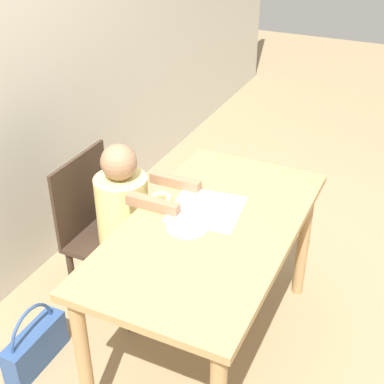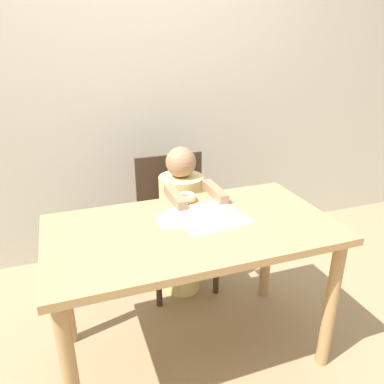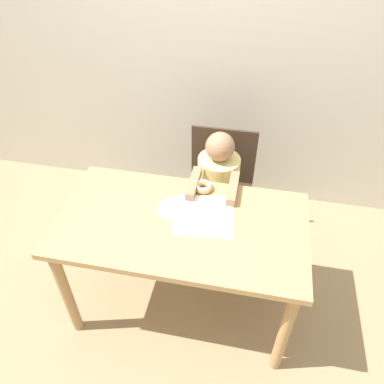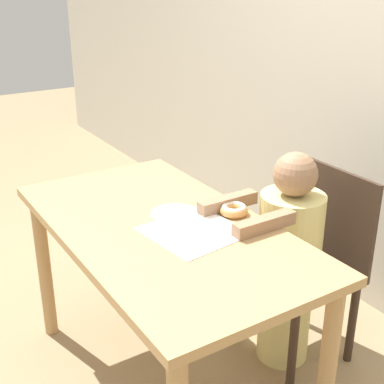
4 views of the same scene
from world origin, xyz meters
name	(u,v)px [view 2 (image 2 of 4)]	position (x,y,z in m)	size (l,w,h in m)	color
ground_plane	(192,350)	(0.00, 0.00, 0.00)	(12.00, 12.00, 0.00)	#997F5B
wall_back	(133,81)	(0.00, 1.19, 1.25)	(8.00, 0.05, 2.50)	beige
dining_table	(192,246)	(0.00, 0.00, 0.63)	(1.30, 0.70, 0.73)	tan
chair	(176,220)	(0.12, 0.64, 0.44)	(0.44, 0.41, 0.84)	#38281E
child_figure	(182,223)	(0.12, 0.52, 0.47)	(0.27, 0.50, 0.95)	#E0D17F
donut	(186,197)	(0.07, 0.27, 0.75)	(0.11, 0.11, 0.04)	tan
napkin	(209,216)	(0.11, 0.07, 0.74)	(0.35, 0.35, 0.00)	white
handbag	(90,275)	(-0.45, 0.70, 0.12)	(0.35, 0.10, 0.34)	#2D4C84
plate	(175,219)	(-0.06, 0.08, 0.74)	(0.18, 0.18, 0.01)	white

